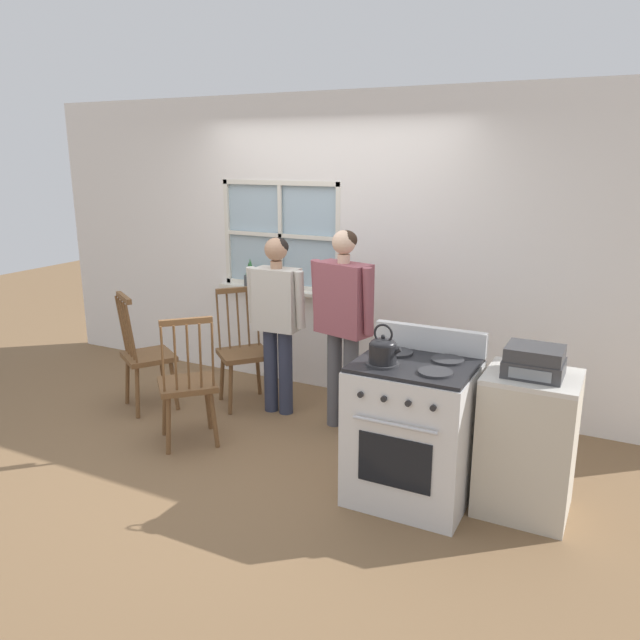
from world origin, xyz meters
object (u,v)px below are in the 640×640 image
object	(u,v)px
stove	(413,430)
side_counter	(527,443)
stereo	(534,362)
potted_plant	(250,276)
person_teen_center	(343,313)
chair_near_wall	(146,357)
chair_center_cluster	(243,353)
person_elderly_left	(277,311)
kettle	(383,349)
chair_by_window	(188,385)

from	to	relation	value
stove	side_counter	xyz separation A→B (m)	(0.68, 0.18, -0.02)
stereo	side_counter	bearing A→B (deg)	90.00
potted_plant	person_teen_center	bearing A→B (deg)	-27.54
stereo	person_teen_center	bearing A→B (deg)	158.42
person_teen_center	stove	distance (m)	1.25
chair_near_wall	chair_center_cluster	distance (m)	0.84
chair_near_wall	stereo	bearing A→B (deg)	-151.18
stereo	person_elderly_left	bearing A→B (deg)	163.24
person_elderly_left	person_teen_center	xyz separation A→B (m)	(0.63, -0.05, 0.07)
chair_center_cluster	stove	size ratio (longest dim) A/B	0.96
person_elderly_left	person_teen_center	world-z (taller)	person_teen_center
chair_near_wall	person_teen_center	size ratio (longest dim) A/B	0.64
potted_plant	person_elderly_left	bearing A→B (deg)	-43.09
side_counter	stereo	bearing A→B (deg)	-90.00
kettle	chair_near_wall	bearing A→B (deg)	168.12
side_counter	person_elderly_left	bearing A→B (deg)	163.75
person_elderly_left	potted_plant	world-z (taller)	person_elderly_left
chair_center_cluster	side_counter	bearing A→B (deg)	-63.24
chair_near_wall	person_teen_center	bearing A→B (deg)	-134.39
chair_by_window	person_teen_center	size ratio (longest dim) A/B	0.64
chair_center_cluster	kettle	size ratio (longest dim) A/B	4.19
person_teen_center	potted_plant	bearing A→B (deg)	167.10
person_teen_center	potted_plant	distance (m)	1.48
person_teen_center	stereo	size ratio (longest dim) A/B	4.76
person_elderly_left	stove	xyz separation A→B (m)	(1.48, -0.81, -0.43)
side_counter	stereo	xyz separation A→B (m)	(0.00, -0.02, 0.54)
person_elderly_left	person_teen_center	distance (m)	0.64
potted_plant	side_counter	world-z (taller)	potted_plant
chair_by_window	stereo	xyz separation A→B (m)	(2.46, 0.18, 0.52)
chair_near_wall	potted_plant	size ratio (longest dim) A/B	3.62
kettle	potted_plant	xyz separation A→B (m)	(-2.00, 1.58, 0.01)
stove	kettle	world-z (taller)	kettle
stove	potted_plant	bearing A→B (deg)	146.17
person_elderly_left	stove	size ratio (longest dim) A/B	1.40
potted_plant	stereo	size ratio (longest dim) A/B	0.84
chair_by_window	stove	world-z (taller)	stove
chair_by_window	stereo	world-z (taller)	stereo
chair_center_cluster	potted_plant	distance (m)	0.89
chair_center_cluster	person_elderly_left	distance (m)	0.57
person_teen_center	kettle	bearing A→B (deg)	-37.99
person_teen_center	kettle	xyz separation A→B (m)	(0.69, -0.90, 0.05)
person_elderly_left	person_teen_center	bearing A→B (deg)	-6.65
person_teen_center	kettle	size ratio (longest dim) A/B	6.55
potted_plant	chair_center_cluster	bearing A→B (deg)	-63.01
chair_center_cluster	person_elderly_left	world-z (taller)	person_elderly_left
chair_by_window	person_elderly_left	size ratio (longest dim) A/B	0.68
stove	stereo	distance (m)	0.86
chair_by_window	person_elderly_left	distance (m)	0.99
kettle	chair_center_cluster	bearing A→B (deg)	150.12
chair_center_cluster	potted_plant	world-z (taller)	potted_plant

